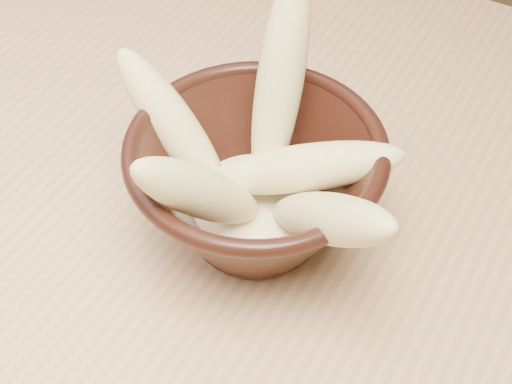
% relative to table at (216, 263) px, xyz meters
% --- Properties ---
extents(table, '(1.20, 0.80, 0.75)m').
position_rel_table_xyz_m(table, '(0.00, 0.00, 0.00)').
color(table, tan).
rests_on(table, ground).
extents(bowl, '(0.19, 0.19, 0.10)m').
position_rel_table_xyz_m(bowl, '(0.04, -0.01, 0.14)').
color(bowl, black).
rests_on(bowl, table).
extents(milk_puddle, '(0.10, 0.10, 0.01)m').
position_rel_table_xyz_m(milk_puddle, '(0.04, -0.01, 0.11)').
color(milk_puddle, beige).
rests_on(milk_puddle, bowl).
extents(banana_upright, '(0.06, 0.12, 0.17)m').
position_rel_table_xyz_m(banana_upright, '(0.03, 0.05, 0.19)').
color(banana_upright, '#F7E992').
rests_on(banana_upright, bowl).
extents(banana_left, '(0.13, 0.06, 0.11)m').
position_rel_table_xyz_m(banana_left, '(-0.03, -0.01, 0.16)').
color(banana_left, '#F7E992').
rests_on(banana_left, bowl).
extents(banana_right, '(0.14, 0.10, 0.13)m').
position_rel_table_xyz_m(banana_right, '(0.11, -0.03, 0.17)').
color(banana_right, '#F7E992').
rests_on(banana_right, bowl).
extents(banana_across, '(0.15, 0.09, 0.07)m').
position_rel_table_xyz_m(banana_across, '(0.07, 0.01, 0.16)').
color(banana_across, '#F7E992').
rests_on(banana_across, bowl).
extents(banana_front, '(0.08, 0.12, 0.13)m').
position_rel_table_xyz_m(banana_front, '(0.03, -0.06, 0.17)').
color(banana_front, '#F7E992').
rests_on(banana_front, bowl).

